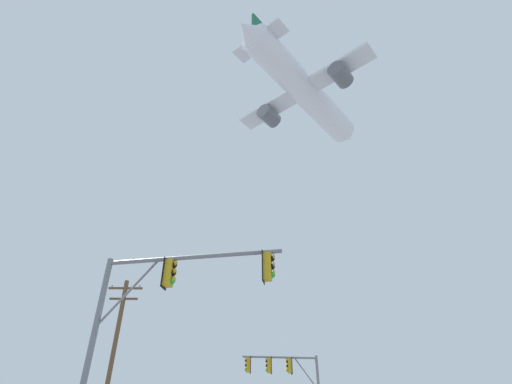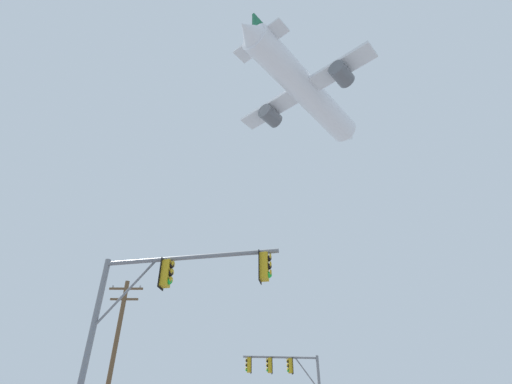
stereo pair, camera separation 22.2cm
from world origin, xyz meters
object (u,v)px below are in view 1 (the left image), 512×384
object	(u,v)px
signal_pole_far	(288,378)
airplane	(304,91)
utility_pole	(112,358)
signal_pole_near	(160,303)

from	to	relation	value
signal_pole_far	airplane	world-z (taller)	airplane
signal_pole_far	utility_pole	distance (m)	11.25
signal_pole_near	airplane	bearing A→B (deg)	67.60
signal_pole_far	utility_pole	size ratio (longest dim) A/B	0.61
utility_pole	signal_pole_far	bearing A→B (deg)	16.74
signal_pole_near	airplane	distance (m)	46.45
signal_pole_near	signal_pole_far	size ratio (longest dim) A/B	1.07
signal_pole_near	signal_pole_far	xyz separation A→B (m)	(5.52, 15.55, -0.23)
airplane	utility_pole	bearing A→B (deg)	-140.64
signal_pole_near	signal_pole_far	world-z (taller)	signal_pole_near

